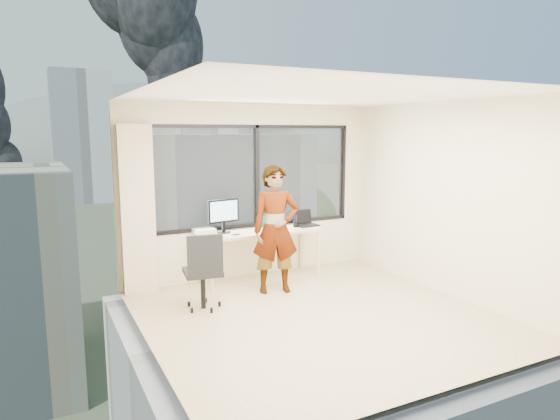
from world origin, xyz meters
TOP-DOWN VIEW (x-y plane):
  - floor at (0.00, 0.00)m, footprint 4.00×4.00m
  - ceiling at (0.00, 0.00)m, footprint 4.00×4.00m
  - wall_front at (0.00, -2.00)m, footprint 4.00×0.01m
  - wall_left at (-2.00, 0.00)m, footprint 0.01×4.00m
  - wall_right at (2.00, 0.00)m, footprint 0.01×4.00m
  - window_wall at (0.05, 2.00)m, footprint 3.30×0.16m
  - curtain at (-1.72, 1.88)m, footprint 0.45×0.14m
  - desk at (0.00, 1.66)m, footprint 1.80×0.60m
  - chair at (-1.15, 0.86)m, footprint 0.58×0.58m
  - person at (-0.04, 1.05)m, footprint 0.72×0.56m
  - monitor at (-0.53, 1.76)m, footprint 0.51×0.19m
  - game_console at (-0.80, 1.85)m, footprint 0.31×0.27m
  - laptop at (0.80, 1.66)m, footprint 0.39×0.40m
  - cellphone at (-0.44, 1.52)m, footprint 0.11×0.07m
  - pen_cup at (0.59, 1.65)m, footprint 0.08×0.08m
  - handbag at (0.21, 1.86)m, footprint 0.29×0.17m
  - exterior_ground at (0.00, 120.00)m, footprint 400.00×400.00m
  - near_bldg_b at (12.00, 38.00)m, footprint 14.00×13.00m
  - near_bldg_c at (30.00, 28.00)m, footprint 12.00×10.00m
  - far_tower_b at (8.00, 120.00)m, footprint 13.00×13.00m
  - far_tower_c at (45.00, 140.00)m, footprint 15.00×15.00m
  - hill_b at (100.00, 320.00)m, footprint 300.00×220.00m
  - tree_b at (4.00, 18.00)m, footprint 7.60×7.60m
  - tree_c at (22.00, 40.00)m, footprint 8.40×8.40m
  - smoke_plume_b at (55.00, 170.00)m, footprint 30.00×18.00m

SIDE VIEW (x-z plane):
  - exterior_ground at x=0.00m, z-range -14.02..-13.98m
  - hill_b at x=100.00m, z-range -62.00..34.00m
  - tree_b at x=4.00m, z-range -14.00..-5.00m
  - near_bldg_c at x=30.00m, z-range -14.00..-4.00m
  - tree_c at x=22.00m, z-range -14.00..-4.00m
  - near_bldg_b at x=12.00m, z-range -14.00..2.00m
  - far_tower_c at x=45.00m, z-range -14.00..12.00m
  - floor at x=0.00m, z-range -0.01..0.01m
  - desk at x=0.00m, z-range 0.00..0.75m
  - chair at x=-1.15m, z-range 0.00..1.00m
  - cellphone at x=-0.44m, z-range 0.75..0.76m
  - game_console at x=-0.80m, z-range 0.75..0.82m
  - pen_cup at x=0.59m, z-range 0.75..0.84m
  - handbag at x=0.21m, z-range 0.75..0.96m
  - laptop at x=0.80m, z-range 0.75..0.97m
  - person at x=-0.04m, z-range 0.00..1.75m
  - monitor at x=-0.53m, z-range 0.75..1.24m
  - far_tower_b at x=8.00m, z-range -14.00..16.00m
  - curtain at x=-1.72m, z-range 0.00..2.30m
  - wall_front at x=0.00m, z-range 0.00..2.60m
  - wall_left at x=-2.00m, z-range 0.00..2.60m
  - wall_right at x=2.00m, z-range 0.00..2.60m
  - window_wall at x=0.05m, z-range 0.75..2.30m
  - ceiling at x=0.00m, z-range 2.60..2.60m
  - smoke_plume_b at x=55.00m, z-range -8.00..62.00m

